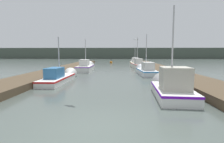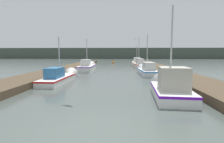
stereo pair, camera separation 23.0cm
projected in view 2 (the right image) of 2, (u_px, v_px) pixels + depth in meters
name	position (u px, v px, depth m)	size (l,w,h in m)	color
ground_plane	(90.00, 129.00, 5.06)	(200.00, 200.00, 0.00)	#47514C
dock_left	(64.00, 70.00, 21.22)	(2.84, 40.00, 0.42)	#4C3D2B
dock_right	(164.00, 70.00, 20.64)	(2.84, 40.00, 0.42)	#4C3D2B
distant_shore_ridge	(118.00, 53.00, 75.09)	(120.00, 16.00, 4.24)	#424C42
fishing_boat_0	(170.00, 87.00, 8.94)	(1.95, 4.44, 5.02)	silver
fishing_boat_1	(61.00, 77.00, 13.68)	(1.43, 5.85, 3.82)	silver
fishing_boat_2	(146.00, 70.00, 18.03)	(1.62, 5.27, 4.46)	silver
fishing_boat_3	(87.00, 67.00, 22.08)	(1.71, 5.56, 4.37)	silver
fishing_boat_4	(139.00, 65.00, 26.56)	(1.80, 5.12, 4.90)	silver
fishing_boat_5	(137.00, 63.00, 30.67)	(1.76, 5.12, 3.91)	silver
mooring_piling_0	(143.00, 62.00, 30.40)	(0.25, 0.25, 1.27)	#473523
mooring_piling_1	(176.00, 77.00, 12.47)	(0.34, 0.34, 0.97)	#473523
channel_buoy	(113.00, 62.00, 38.59)	(0.60, 0.60, 1.10)	#BF6513
seagull_lead	(137.00, 40.00, 17.76)	(0.55, 0.29, 0.12)	white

